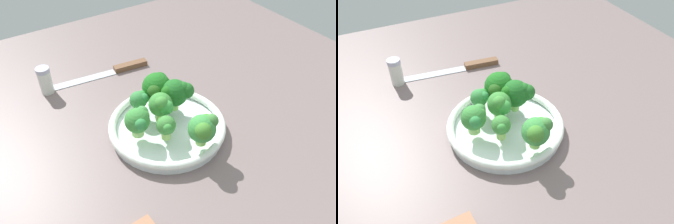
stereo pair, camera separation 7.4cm
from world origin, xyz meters
The scene contains 11 objects.
ground_plane centered at (0.00, 0.00, -1.25)cm, with size 130.00×130.00×2.50cm, color slate.
bowl centered at (2.86, 0.37, 1.58)cm, with size 26.11×26.11×3.09cm.
broccoli_floret_0 centered at (5.81, 4.21, 6.40)cm, with size 4.03×4.33×5.51cm.
broccoli_floret_1 centered at (-1.35, -2.58, 7.78)cm, with size 7.46×6.24×7.60cm.
broccoli_floret_2 centered at (3.74, -0.78, 7.51)cm, with size 5.26×6.12×7.23cm.
broccoli_floret_3 centered at (6.09, -6.27, 6.28)cm, with size 4.29×4.01×5.40cm.
broccoli_floret_4 centered at (0.58, 9.58, 7.34)cm, with size 6.20×6.38×7.05cm.
broccoli_floret_5 centered at (9.94, 0.16, 6.91)cm, with size 5.79×5.93×6.50cm.
broccoli_floret_6 centered at (1.03, -7.06, 7.48)cm, with size 6.98×6.85×7.75cm.
knife centered at (1.84, -28.37, 0.55)cm, with size 26.70×5.26×1.50cm.
pepper_shaker centered at (20.48, -29.46, 3.70)cm, with size 3.44×3.44×7.31cm.
Camera 1 is at (33.92, 47.72, 53.99)cm, focal length 36.99 mm.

